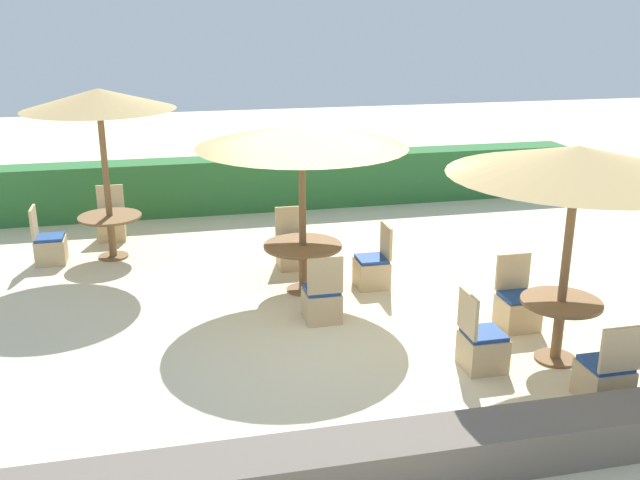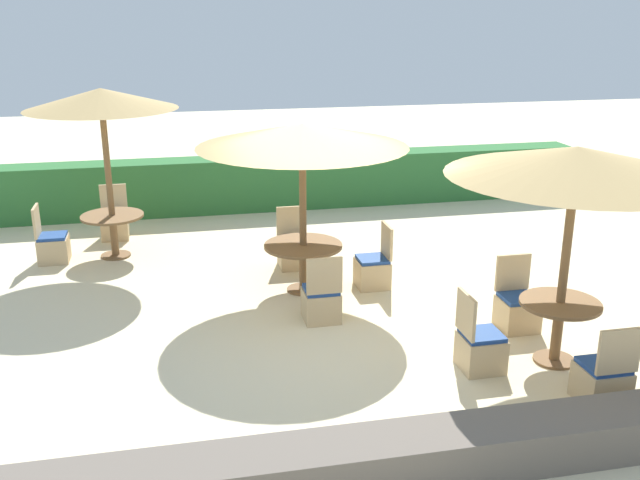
% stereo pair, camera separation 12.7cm
% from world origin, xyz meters
% --- Properties ---
extents(ground_plane, '(40.00, 40.00, 0.00)m').
position_xyz_m(ground_plane, '(0.00, 0.00, 0.00)').
color(ground_plane, beige).
extents(hedge_row, '(13.00, 0.70, 1.06)m').
position_xyz_m(hedge_row, '(0.00, 5.56, 0.53)').
color(hedge_row, '#2D6B33').
rests_on(hedge_row, ground_plane).
extents(stone_border, '(10.00, 0.56, 0.42)m').
position_xyz_m(stone_border, '(0.00, -3.38, 0.21)').
color(stone_border, '#6B6056').
rests_on(stone_border, ground_plane).
extents(parasol_front_right, '(2.78, 2.78, 2.52)m').
position_xyz_m(parasol_front_right, '(2.30, -1.69, 2.35)').
color(parasol_front_right, brown).
rests_on(parasol_front_right, ground_plane).
extents(round_table_front_right, '(0.91, 0.91, 0.74)m').
position_xyz_m(round_table_front_right, '(2.30, -1.69, 0.55)').
color(round_table_front_right, brown).
rests_on(round_table_front_right, ground_plane).
extents(patio_chair_front_right_north, '(0.46, 0.46, 0.93)m').
position_xyz_m(patio_chair_front_right_north, '(2.27, -0.77, 0.26)').
color(patio_chair_front_right_north, tan).
rests_on(patio_chair_front_right_north, ground_plane).
extents(patio_chair_front_right_south, '(0.46, 0.46, 0.93)m').
position_xyz_m(patio_chair_front_right_south, '(2.29, -2.63, 0.26)').
color(patio_chair_front_right_south, tan).
rests_on(patio_chair_front_right_south, ground_plane).
extents(patio_chair_front_right_west, '(0.46, 0.46, 0.93)m').
position_xyz_m(patio_chair_front_right_west, '(1.36, -1.68, 0.26)').
color(patio_chair_front_right_west, tan).
rests_on(patio_chair_front_right_west, ground_plane).
extents(parasol_back_left, '(2.34, 2.34, 2.73)m').
position_xyz_m(parasol_back_left, '(-2.91, 3.14, 2.55)').
color(parasol_back_left, brown).
rests_on(parasol_back_left, ground_plane).
extents(round_table_back_left, '(1.00, 1.00, 0.71)m').
position_xyz_m(round_table_back_left, '(-2.91, 3.14, 0.55)').
color(round_table_back_left, brown).
rests_on(round_table_back_left, ground_plane).
extents(patio_chair_back_left_north, '(0.46, 0.46, 0.93)m').
position_xyz_m(patio_chair_back_left_north, '(-2.96, 4.15, 0.26)').
color(patio_chair_back_left_north, tan).
rests_on(patio_chair_back_left_north, ground_plane).
extents(patio_chair_back_left_west, '(0.46, 0.46, 0.93)m').
position_xyz_m(patio_chair_back_left_west, '(-3.87, 3.09, 0.26)').
color(patio_chair_back_left_west, tan).
rests_on(patio_chair_back_left_west, ground_plane).
extents(parasol_center, '(2.91, 2.91, 2.42)m').
position_xyz_m(parasol_center, '(-0.15, 1.04, 2.26)').
color(parasol_center, brown).
rests_on(parasol_center, ground_plane).
extents(round_table_center, '(1.12, 1.12, 0.70)m').
position_xyz_m(round_table_center, '(-0.15, 1.04, 0.56)').
color(round_table_center, brown).
rests_on(round_table_center, ground_plane).
extents(patio_chair_center_north, '(0.46, 0.46, 0.93)m').
position_xyz_m(patio_chair_center_north, '(-0.12, 2.06, 0.26)').
color(patio_chair_center_north, tan).
rests_on(patio_chair_center_north, ground_plane).
extents(patio_chair_center_east, '(0.46, 0.46, 0.93)m').
position_xyz_m(patio_chair_center_east, '(0.88, 0.99, 0.26)').
color(patio_chair_center_east, tan).
rests_on(patio_chair_center_east, ground_plane).
extents(patio_chair_center_south, '(0.46, 0.46, 0.93)m').
position_xyz_m(patio_chair_center_south, '(-0.11, -0.01, 0.26)').
color(patio_chair_center_south, tan).
rests_on(patio_chair_center_south, ground_plane).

